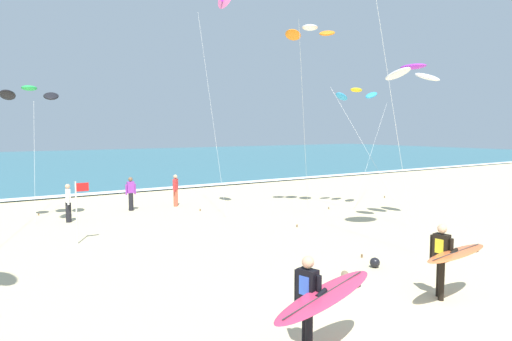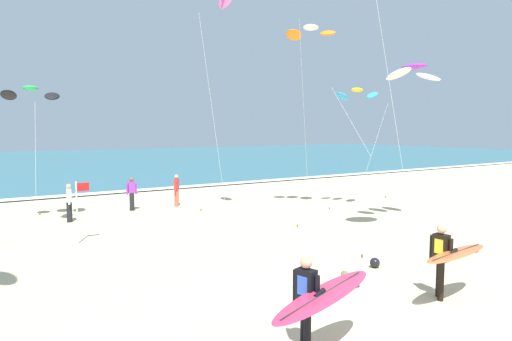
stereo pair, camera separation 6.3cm
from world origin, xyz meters
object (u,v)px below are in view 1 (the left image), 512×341
(beach_ball, at_px, (375,263))
(driftwood_log, at_px, (345,281))
(kite_arc_golden_distant, at_px, (356,94))
(bystander_red_top, at_px, (176,190))
(kite_arc_ivory_far, at_px, (310,32))
(surfer_lead, at_px, (317,297))
(lifeguard_flag, at_px, (78,206))
(surfer_trailing, at_px, (448,255))
(bystander_white_top, at_px, (68,203))
(kite_arc_emerald_outer, at_px, (29,93))
(bystander_purple_top, at_px, (131,194))
(kite_arc_violet_mid, at_px, (413,73))

(beach_ball, relative_size, driftwood_log, 0.24)
(kite_arc_golden_distant, distance_m, bystander_red_top, 9.92)
(beach_ball, height_order, driftwood_log, beach_ball)
(kite_arc_ivory_far, bearing_deg, surfer_lead, -129.52)
(bystander_red_top, bearing_deg, lifeguard_flag, -138.21)
(surfer_trailing, relative_size, bystander_white_top, 1.44)
(beach_ball, bearing_deg, kite_arc_ivory_far, 62.46)
(surfer_lead, height_order, kite_arc_golden_distant, kite_arc_golden_distant)
(kite_arc_ivory_far, distance_m, kite_arc_emerald_outer, 11.98)
(kite_arc_golden_distant, xyz_separation_m, bystander_purple_top, (-9.08, 5.52, -4.66))
(kite_arc_golden_distant, bearing_deg, bystander_red_top, 141.34)
(kite_arc_violet_mid, xyz_separation_m, kite_arc_emerald_outer, (-12.32, 8.53, -0.76))
(surfer_lead, height_order, bystander_white_top, surfer_lead)
(surfer_lead, bearing_deg, kite_arc_ivory_far, 50.48)
(surfer_trailing, relative_size, bystander_red_top, 1.44)
(kite_arc_emerald_outer, bearing_deg, kite_arc_violet_mid, -34.71)
(lifeguard_flag, distance_m, beach_ball, 9.67)
(lifeguard_flag, relative_size, driftwood_log, 1.80)
(kite_arc_violet_mid, bearing_deg, bystander_white_top, 143.52)
(kite_arc_golden_distant, distance_m, lifeguard_flag, 13.26)
(kite_arc_violet_mid, bearing_deg, driftwood_log, -152.83)
(surfer_trailing, bearing_deg, driftwood_log, 120.54)
(kite_arc_golden_distant, height_order, driftwood_log, kite_arc_golden_distant)
(kite_arc_golden_distant, relative_size, bystander_red_top, 3.63)
(surfer_lead, height_order, beach_ball, surfer_lead)
(kite_arc_emerald_outer, distance_m, lifeguard_flag, 5.87)
(bystander_purple_top, bearing_deg, kite_arc_ivory_far, -37.07)
(kite_arc_ivory_far, xyz_separation_m, kite_arc_emerald_outer, (-10.88, 4.09, -2.90))
(surfer_lead, bearing_deg, kite_arc_emerald_outer, 99.00)
(kite_arc_ivory_far, bearing_deg, kite_arc_violet_mid, -72.05)
(surfer_trailing, bearing_deg, bystander_red_top, 89.79)
(surfer_trailing, relative_size, beach_ball, 8.18)
(bystander_white_top, bearing_deg, surfer_trailing, -69.33)
(surfer_trailing, bearing_deg, kite_arc_golden_distant, 54.17)
(bystander_purple_top, distance_m, driftwood_log, 13.13)
(kite_arc_golden_distant, bearing_deg, kite_arc_ivory_far, 168.18)
(beach_ball, bearing_deg, surfer_trailing, -101.76)
(bystander_purple_top, bearing_deg, kite_arc_golden_distant, -31.30)
(surfer_lead, xyz_separation_m, driftwood_log, (2.96, 2.34, -0.96))
(kite_arc_ivory_far, bearing_deg, kite_arc_emerald_outer, 159.38)
(kite_arc_violet_mid, relative_size, bystander_purple_top, 3.98)
(lifeguard_flag, bearing_deg, bystander_purple_top, 56.03)
(kite_arc_violet_mid, height_order, bystander_white_top, kite_arc_violet_mid)
(kite_arc_golden_distant, distance_m, beach_ball, 10.84)
(kite_arc_emerald_outer, bearing_deg, beach_ball, -58.97)
(lifeguard_flag, xyz_separation_m, beach_ball, (6.21, -7.33, -1.13))
(bystander_white_top, bearing_deg, kite_arc_emerald_outer, 165.12)
(bystander_white_top, bearing_deg, beach_ball, -62.94)
(kite_arc_ivory_far, relative_size, driftwood_log, 7.22)
(surfer_lead, height_order, kite_arc_emerald_outer, kite_arc_emerald_outer)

